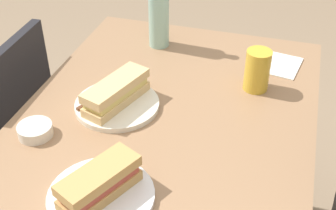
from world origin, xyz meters
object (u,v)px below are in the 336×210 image
at_px(chair_far, 0,141).
at_px(baguette_sandwich_near, 99,182).
at_px(olive_bowl, 35,130).
at_px(dining_table, 168,146).
at_px(knife_far, 99,97).
at_px(water_bottle, 159,10).
at_px(plate_far, 117,105).
at_px(baguette_sandwich_far, 116,92).
at_px(plate_near, 101,196).
at_px(knife_near, 82,184).
at_px(beer_glass, 257,70).

bearing_deg(chair_far, baguette_sandwich_near, -122.69).
relative_size(chair_far, olive_bowl, 9.76).
distance_m(dining_table, knife_far, 0.24).
distance_m(dining_table, chair_far, 0.60).
distance_m(knife_far, water_bottle, 0.38).
bearing_deg(water_bottle, plate_far, 179.51).
bearing_deg(baguette_sandwich_far, plate_near, -164.07).
bearing_deg(olive_bowl, knife_far, -29.10).
height_order(chair_far, olive_bowl, chair_far).
relative_size(knife_far, olive_bowl, 1.93).
relative_size(dining_table, plate_far, 4.38).
bearing_deg(knife_near, baguette_sandwich_near, -102.93).
xyz_separation_m(plate_near, knife_far, (0.33, 0.15, 0.01)).
xyz_separation_m(baguette_sandwich_far, beer_glass, (0.20, -0.35, 0.01)).
xyz_separation_m(chair_far, knife_near, (-0.33, -0.49, 0.27)).
relative_size(dining_table, olive_bowl, 11.53).
bearing_deg(baguette_sandwich_far, plate_far, 0.00).
distance_m(knife_near, beer_glass, 0.60).
distance_m(baguette_sandwich_near, beer_glass, 0.58).
distance_m(plate_far, beer_glass, 0.41).
bearing_deg(plate_far, plate_near, -164.07).
height_order(chair_far, water_bottle, water_bottle).
xyz_separation_m(baguette_sandwich_near, knife_near, (0.01, 0.05, -0.03)).
height_order(water_bottle, olive_bowl, water_bottle).
relative_size(baguette_sandwich_near, beer_glass, 1.61).
height_order(plate_far, beer_glass, beer_glass).
distance_m(baguette_sandwich_far, knife_far, 0.06).
relative_size(chair_far, water_bottle, 2.77).
height_order(baguette_sandwich_near, beer_glass, beer_glass).
bearing_deg(knife_near, olive_bowl, 54.49).
bearing_deg(olive_bowl, chair_far, 56.44).
distance_m(chair_far, water_bottle, 0.68).
height_order(plate_near, baguette_sandwich_far, baguette_sandwich_far).
bearing_deg(knife_near, beer_glass, -31.05).
bearing_deg(baguette_sandwich_far, beer_glass, -60.10).
bearing_deg(water_bottle, beer_glass, -116.24).
distance_m(baguette_sandwich_near, knife_near, 0.06).
bearing_deg(plate_far, beer_glass, -60.10).
bearing_deg(plate_near, water_bottle, 7.27).
xyz_separation_m(dining_table, plate_near, (-0.34, 0.05, 0.13)).
bearing_deg(plate_far, chair_far, 86.80).
bearing_deg(dining_table, water_bottle, 21.19).
distance_m(plate_near, baguette_sandwich_near, 0.04).
relative_size(baguette_sandwich_near, baguette_sandwich_far, 0.89).
height_order(knife_far, water_bottle, water_bottle).
xyz_separation_m(plate_near, plate_far, (0.32, 0.09, 0.00)).
height_order(knife_near, beer_glass, beer_glass).
xyz_separation_m(plate_far, baguette_sandwich_far, (-0.00, 0.00, 0.04)).
bearing_deg(water_bottle, olive_bowl, 163.99).
relative_size(chair_far, knife_near, 4.81).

